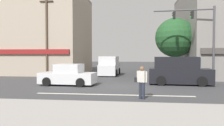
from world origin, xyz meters
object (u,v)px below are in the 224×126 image
object	(u,v)px
traffic_light_mast	(201,31)
van_crossing_rightbound	(178,71)
van_crossing_leftbound	(109,66)
utility_pole_near_left	(47,36)
utility_pole_far_right	(215,32)
street_tree	(175,38)
pedestrian_foreground_with_bag	(142,80)
sedan_waiting_far	(68,76)

from	to	relation	value
traffic_light_mast	van_crossing_rightbound	world-z (taller)	traffic_light_mast
van_crossing_leftbound	utility_pole_near_left	bearing A→B (deg)	-157.11
utility_pole_far_right	traffic_light_mast	size ratio (longest dim) A/B	1.41
utility_pole_near_left	street_tree	bearing A→B (deg)	4.97
pedestrian_foreground_with_bag	utility_pole_near_left	bearing A→B (deg)	132.63
van_crossing_rightbound	van_crossing_leftbound	xyz separation A→B (m)	(-6.25, 6.99, 0.00)
utility_pole_near_left	van_crossing_leftbound	bearing A→B (deg)	22.89
street_tree	pedestrian_foreground_with_bag	world-z (taller)	street_tree
street_tree	van_crossing_rightbound	size ratio (longest dim) A/B	1.27
street_tree	pedestrian_foreground_with_bag	bearing A→B (deg)	-106.90
van_crossing_rightbound	pedestrian_foreground_with_bag	world-z (taller)	van_crossing_rightbound
street_tree	van_crossing_leftbound	distance (m)	7.61
street_tree	utility_pole_far_right	size ratio (longest dim) A/B	0.68
street_tree	van_crossing_rightbound	bearing A→B (deg)	-96.16
utility_pole_near_left	van_crossing_rightbound	xyz separation A→B (m)	(12.40, -4.39, -3.23)
street_tree	van_crossing_leftbound	xyz separation A→B (m)	(-6.84, 1.47, -2.99)
pedestrian_foreground_with_bag	traffic_light_mast	bearing A→B (deg)	56.55
van_crossing_leftbound	traffic_light_mast	bearing A→B (deg)	-33.54
van_crossing_leftbound	sedan_waiting_far	world-z (taller)	van_crossing_leftbound
utility_pole_far_right	sedan_waiting_far	bearing A→B (deg)	-152.37
street_tree	traffic_light_mast	size ratio (longest dim) A/B	0.96
traffic_light_mast	van_crossing_rightbound	xyz separation A→B (m)	(-2.03, -1.51, -3.17)
van_crossing_rightbound	sedan_waiting_far	xyz separation A→B (m)	(-8.28, -1.34, -0.29)
utility_pole_near_left	traffic_light_mast	xyz separation A→B (m)	(14.44, -2.89, -0.06)
street_tree	sedan_waiting_far	xyz separation A→B (m)	(-8.87, -6.86, -3.29)
street_tree	van_crossing_leftbound	bearing A→B (deg)	167.87
traffic_light_mast	van_crossing_rightbound	distance (m)	4.06
van_crossing_leftbound	pedestrian_foreground_with_bag	world-z (taller)	van_crossing_leftbound
street_tree	traffic_light_mast	bearing A→B (deg)	-70.31
traffic_light_mast	sedan_waiting_far	bearing A→B (deg)	-164.59
traffic_light_mast	pedestrian_foreground_with_bag	world-z (taller)	traffic_light_mast
van_crossing_rightbound	sedan_waiting_far	bearing A→B (deg)	-170.83
street_tree	sedan_waiting_far	world-z (taller)	street_tree
van_crossing_leftbound	van_crossing_rightbound	bearing A→B (deg)	-48.24
utility_pole_near_left	van_crossing_leftbound	xyz separation A→B (m)	(6.16, 2.60, -3.23)
utility_pole_near_left	van_crossing_rightbound	distance (m)	13.55
street_tree	traffic_light_mast	world-z (taller)	traffic_light_mast
utility_pole_far_right	sedan_waiting_far	size ratio (longest dim) A/B	2.08
sedan_waiting_far	pedestrian_foreground_with_bag	distance (m)	7.09
utility_pole_far_right	van_crossing_rightbound	xyz separation A→B (m)	(-4.40, -5.30, -3.52)
sedan_waiting_far	utility_pole_far_right	bearing A→B (deg)	27.63
traffic_light_mast	pedestrian_foreground_with_bag	size ratio (longest dim) A/B	3.71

